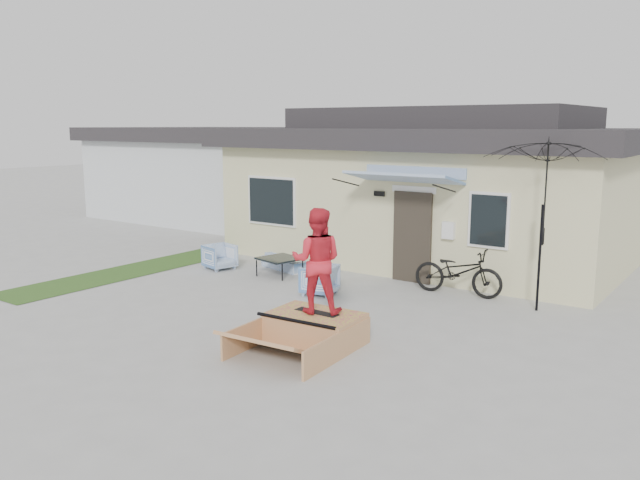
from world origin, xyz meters
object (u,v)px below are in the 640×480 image
Objects in this scene: skate_ramp at (315,328)px; bicycle at (458,267)px; skateboard at (317,312)px; coffee_table at (280,267)px; armchair_left at (220,255)px; armchair_right at (319,278)px; skater at (317,259)px; patio_umbrella at (542,223)px; loveseat at (285,259)px.

bicycle is at bearing 77.78° from skate_ramp.
coffee_table is at bearing 137.59° from skateboard.
armchair_right reaches higher than armchair_left.
skater is at bearing -43.52° from coffee_table.
patio_umbrella is 4.70m from skater.
skater is (5.25, -3.06, 1.08)m from armchair_left.
skater is at bearing 90.00° from skate_ramp.
skater reaches higher than skate_ramp.
skate_ramp is (5.26, -3.11, -0.10)m from armchair_left.
armchair_right is 3.12m from skate_ramp.
armchair_right is 0.81× the size of coffee_table.
coffee_table is at bearing 132.60° from skate_ramp.
loveseat reaches higher than skate_ramp.
loveseat is 4.58m from bicycle.
bicycle is (5.91, 1.17, 0.27)m from armchair_left.
armchair_left is 0.36× the size of bicycle.
loveseat is 0.77× the size of skater.
skateboard is (-0.66, -4.23, -0.09)m from bicycle.
skater reaches higher than skateboard.
armchair_left is at bearing 150.87° from skateboard.
patio_umbrella is 3.59× the size of skateboard.
skateboard is at bearing 90.00° from skate_ramp.
skateboard is at bearing 166.05° from bicycle.
loveseat is 1.68× the size of skateboard.
skater is (0.00, 0.00, 0.90)m from skateboard.
armchair_left is 0.97× the size of armchair_right.
patio_umbrella is at bearing 5.91° from coffee_table.
coffee_table is at bearing -130.09° from armchair_right.
loveseat is 0.69m from coffee_table.
skater reaches higher than armchair_left.
coffee_table is 0.46× the size of bicycle.
coffee_table is at bearing -174.09° from patio_umbrella.
coffee_table is 5.09m from skater.
skate_ramp is (-2.41, -4.07, -1.50)m from patio_umbrella.
armchair_right is at bearing -160.22° from patio_umbrella.
patio_umbrella is 1.44× the size of skate_ramp.
skateboard is at bearing -106.50° from armchair_left.
skater reaches higher than loveseat.
skateboard is (-0.00, 0.05, 0.28)m from skate_ramp.
patio_umbrella is 4.85m from skateboard.
loveseat is at bearing -179.90° from patio_umbrella.
patio_umbrella is (7.67, 0.96, 1.40)m from armchair_left.
skater is (-2.42, -4.02, -0.32)m from patio_umbrella.
bicycle is 0.67× the size of patio_umbrella.
loveseat is at bearing -73.31° from skater.
patio_umbrella is 4.96m from skate_ramp.
coffee_table is at bearing 131.72° from loveseat.
armchair_right is (3.49, -0.54, 0.01)m from armchair_left.
patio_umbrella is at bearing -69.13° from armchair_left.
armchair_right is at bearing -82.49° from skater.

